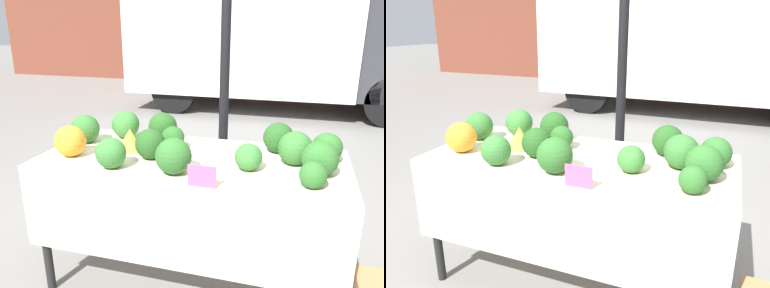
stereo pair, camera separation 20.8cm
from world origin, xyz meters
TOP-DOWN VIEW (x-y plane):
  - ground_plane at (0.00, 0.00)m, footprint 40.00×40.00m
  - tent_pole at (0.02, 0.78)m, footprint 0.07×0.07m
  - parked_truck at (-0.06, 5.15)m, footprint 5.08×2.14m
  - market_table at (0.00, -0.06)m, footprint 1.70×0.77m
  - orange_cauliflower at (-0.67, -0.16)m, footprint 0.18×0.18m
  - romanesco_head at (-0.39, 0.02)m, footprint 0.16×0.16m
  - broccoli_head_0 at (-0.52, 0.25)m, footprint 0.18×0.18m
  - broccoli_head_1 at (0.64, -0.23)m, footprint 0.13×0.13m
  - broccoli_head_2 at (-0.26, 0.25)m, footprint 0.18×0.18m
  - broccoli_head_3 at (0.72, 0.14)m, footprint 0.16×0.16m
  - broccoli_head_4 at (-0.36, -0.27)m, footprint 0.16×0.16m
  - broccoli_head_5 at (0.33, -0.10)m, footprint 0.14×0.14m
  - broccoli_head_6 at (0.55, 0.05)m, footprint 0.18×0.18m
  - broccoli_head_7 at (-0.72, 0.08)m, footprint 0.18×0.18m
  - broccoli_head_8 at (0.68, -0.07)m, footprint 0.18×0.18m
  - broccoli_head_9 at (-0.02, -0.25)m, footprint 0.18×0.18m
  - broccoli_head_10 at (0.46, 0.23)m, footprint 0.18×0.18m
  - broccoli_head_11 at (-0.15, 0.11)m, footprint 0.14×0.14m
  - broccoli_head_12 at (-0.22, -0.08)m, footprint 0.17×0.17m
  - price_sign at (0.15, -0.37)m, footprint 0.13×0.01m

SIDE VIEW (x-z plane):
  - ground_plane at x=0.00m, z-range 0.00..0.00m
  - market_table at x=0.00m, z-range 0.30..1.11m
  - price_sign at x=0.15m, z-range 0.81..0.92m
  - broccoli_head_1 at x=0.64m, z-range 0.81..0.94m
  - romanesco_head at x=-0.39m, z-range 0.81..0.94m
  - broccoli_head_11 at x=-0.15m, z-range 0.81..0.95m
  - broccoli_head_5 at x=0.33m, z-range 0.81..0.95m
  - broccoli_head_4 at x=-0.36m, z-range 0.81..0.97m
  - broccoli_head_3 at x=0.72m, z-range 0.81..0.97m
  - broccoli_head_12 at x=-0.22m, z-range 0.81..0.98m
  - orange_cauliflower at x=-0.67m, z-range 0.81..0.99m
  - broccoli_head_10 at x=0.46m, z-range 0.81..0.99m
  - broccoli_head_7 at x=-0.72m, z-range 0.81..0.99m
  - broccoli_head_8 at x=0.68m, z-range 0.81..0.99m
  - broccoli_head_0 at x=-0.52m, z-range 0.81..0.99m
  - broccoli_head_6 at x=0.55m, z-range 0.81..0.99m
  - broccoli_head_2 at x=-0.26m, z-range 0.81..0.99m
  - broccoli_head_9 at x=-0.02m, z-range 0.81..1.00m
  - tent_pole at x=0.02m, z-range 0.00..2.46m
  - parked_truck at x=-0.06m, z-range 0.10..2.55m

